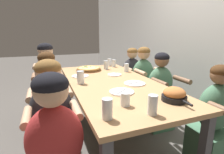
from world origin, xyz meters
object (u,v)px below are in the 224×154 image
object	(u,v)px
empty_plate_c	(115,75)
drinking_glass_b	(109,63)
pizza_board_main	(89,69)
drinking_glass_f	(125,100)
empty_plate_a	(122,92)
diner_far_midleft	(143,85)
diner_near_midleft	(50,98)
empty_plate_b	(80,76)
drinking_glass_d	(106,66)
diner_far_center	(160,95)
drinking_glass_e	(114,64)
diner_far_left	(132,80)
empty_plate_d	(135,83)
drinking_glass_h	(81,77)
drinking_glass_c	(107,110)
diner_near_left	(49,85)
skillet_bowl	(174,95)
drinking_glass_a	(153,105)
diner_near_midright	(53,126)
drinking_glass_g	(126,68)
diner_far_right	(213,125)

from	to	relation	value
empty_plate_c	drinking_glass_b	world-z (taller)	drinking_glass_b
pizza_board_main	drinking_glass_f	bearing A→B (deg)	-2.01
pizza_board_main	empty_plate_a	size ratio (longest dim) A/B	1.57
diner_far_midleft	diner_near_midleft	world-z (taller)	diner_far_midleft
empty_plate_b	drinking_glass_b	xyz separation A→B (m)	(-0.56, 0.61, 0.05)
drinking_glass_d	diner_far_center	bearing A→B (deg)	39.14
drinking_glass_e	diner_far_midleft	xyz separation A→B (m)	(0.36, 0.35, -0.30)
drinking_glass_d	diner_far_center	world-z (taller)	diner_far_center
diner_far_midleft	diner_far_left	xyz separation A→B (m)	(-0.37, 0.00, -0.03)
empty_plate_d	drinking_glass_h	distance (m)	0.60
diner_near_midleft	diner_far_left	size ratio (longest dim) A/B	1.03
drinking_glass_c	diner_near_left	xyz separation A→B (m)	(-1.67, -0.33, -0.27)
skillet_bowl	diner_far_left	world-z (taller)	diner_far_left
drinking_glass_a	drinking_glass_e	world-z (taller)	drinking_glass_a
drinking_glass_b	drinking_glass_d	world-z (taller)	drinking_glass_d
empty_plate_d	diner_near_left	size ratio (longest dim) A/B	0.20
drinking_glass_f	diner_far_center	distance (m)	1.16
empty_plate_b	diner_near_midright	size ratio (longest dim) A/B	0.20
drinking_glass_d	drinking_glass_f	distance (m)	1.40
drinking_glass_c	drinking_glass_d	xyz separation A→B (m)	(-1.52, 0.52, -0.00)
empty_plate_c	drinking_glass_c	size ratio (longest dim) A/B	1.33
skillet_bowl	drinking_glass_c	world-z (taller)	drinking_glass_c
drinking_glass_b	drinking_glass_g	distance (m)	0.52
empty_plate_c	drinking_glass_e	xyz separation A→B (m)	(-0.54, 0.20, 0.05)
empty_plate_a	drinking_glass_g	size ratio (longest dim) A/B	1.98
empty_plate_c	diner_near_midleft	distance (m)	0.89
drinking_glass_c	drinking_glass_e	xyz separation A→B (m)	(-1.66, 0.71, -0.01)
diner_near_midleft	diner_far_left	bearing A→B (deg)	17.55
drinking_glass_b	diner_far_right	xyz separation A→B (m)	(1.73, 0.39, -0.34)
diner_near_midright	diner_near_left	xyz separation A→B (m)	(-1.20, 0.00, 0.03)
drinking_glass_a	drinking_glass_d	xyz separation A→B (m)	(-1.57, 0.21, -0.01)
empty_plate_b	drinking_glass_h	size ratio (longest dim) A/B	1.52
empty_plate_b	empty_plate_d	world-z (taller)	same
drinking_glass_g	diner_near_midleft	size ratio (longest dim) A/B	0.11
pizza_board_main	diner_far_left	xyz separation A→B (m)	(-0.15, 0.81, -0.30)
pizza_board_main	empty_plate_b	distance (m)	0.37
empty_plate_b	diner_near_midleft	xyz separation A→B (m)	(-0.03, -0.39, -0.26)
drinking_glass_h	diner_far_left	size ratio (longest dim) A/B	0.14
skillet_bowl	empty_plate_d	size ratio (longest dim) A/B	1.26
diner_far_right	drinking_glass_h	bearing A→B (deg)	-38.55
skillet_bowl	diner_near_midleft	world-z (taller)	diner_near_midleft
skillet_bowl	diner_far_left	bearing A→B (deg)	164.74
drinking_glass_a	drinking_glass_e	size ratio (longest dim) A/B	1.18
drinking_glass_f	diner_far_right	size ratio (longest dim) A/B	0.10
empty_plate_c	diner_far_center	size ratio (longest dim) A/B	0.18
pizza_board_main	empty_plate_d	size ratio (longest dim) A/B	1.58
drinking_glass_a	diner_near_midleft	xyz separation A→B (m)	(-1.29, -0.65, -0.32)
drinking_glass_e	diner_far_right	distance (m)	1.70
drinking_glass_e	drinking_glass_f	xyz separation A→B (m)	(1.51, -0.50, -0.01)
empty_plate_b	drinking_glass_c	size ratio (longest dim) A/B	1.54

